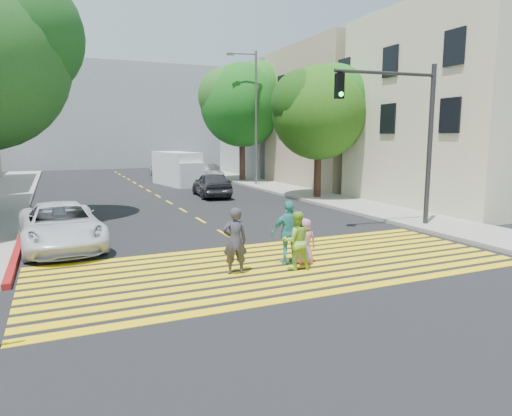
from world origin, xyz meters
TOP-DOWN VIEW (x-y plane):
  - ground at (0.00, 0.00)m, footprint 120.00×120.00m
  - sidewalk_left at (-8.50, 22.00)m, footprint 3.00×40.00m
  - sidewalk_right at (8.50, 15.00)m, footprint 3.00×60.00m
  - curb_red at (-6.90, 6.00)m, footprint 0.20×8.00m
  - crosswalk at (0.00, 1.28)m, footprint 13.40×5.30m
  - lane_line at (0.00, 22.50)m, footprint 0.12×34.40m
  - building_right_cream at (15.00, 8.00)m, footprint 10.00×10.00m
  - building_right_tan at (15.00, 19.00)m, footprint 10.00×10.00m
  - building_right_grey at (15.00, 30.00)m, footprint 10.00×10.00m
  - backdrop_block at (0.00, 48.00)m, footprint 30.00×8.00m
  - tree_right_near at (8.27, 12.82)m, footprint 6.68×6.38m
  - tree_right_far at (8.28, 24.38)m, footprint 8.76×8.48m
  - pedestrian_man at (-1.45, 1.07)m, footprint 0.71×0.52m
  - pedestrian_woman at (0.21, 0.77)m, footprint 0.89×0.76m
  - pedestrian_child at (0.70, 1.14)m, footprint 0.71×0.53m
  - pedestrian_extra at (0.31, 1.34)m, footprint 1.13×0.61m
  - white_sedan at (-5.60, 6.10)m, footprint 2.78×5.39m
  - dark_car_near at (2.93, 16.37)m, footprint 2.17×4.54m
  - silver_car at (3.16, 31.48)m, footprint 2.21×4.66m
  - dark_car_parked at (5.35, 24.82)m, footprint 1.59×4.42m
  - white_van at (2.76, 23.71)m, footprint 2.79×5.48m
  - traffic_signal at (6.70, 4.05)m, footprint 4.32×0.68m
  - street_lamp at (7.70, 21.00)m, footprint 2.15×0.74m

SIDE VIEW (x-z plane):
  - ground at x=0.00m, z-range 0.00..0.00m
  - lane_line at x=0.00m, z-range 0.00..0.01m
  - crosswalk at x=0.00m, z-range 0.00..0.01m
  - sidewalk_left at x=-8.50m, z-range 0.00..0.15m
  - sidewalk_right at x=8.50m, z-range 0.00..0.15m
  - curb_red at x=-6.90m, z-range 0.00..0.16m
  - silver_car at x=3.16m, z-range 0.00..1.31m
  - pedestrian_child at x=0.70m, z-range 0.00..1.32m
  - dark_car_parked at x=5.35m, z-range 0.00..1.45m
  - white_sedan at x=-5.60m, z-range 0.00..1.45m
  - dark_car_near at x=2.93m, z-range 0.00..1.50m
  - pedestrian_woman at x=0.21m, z-range 0.00..1.62m
  - pedestrian_man at x=-1.45m, z-range 0.00..1.78m
  - pedestrian_extra at x=0.31m, z-range 0.00..1.83m
  - white_van at x=2.76m, z-range -0.06..2.40m
  - traffic_signal at x=6.70m, z-range 0.93..7.28m
  - building_right_cream at x=15.00m, z-range 0.00..10.00m
  - building_right_tan at x=15.00m, z-range 0.00..10.00m
  - building_right_grey at x=15.00m, z-range 0.00..10.00m
  - tree_right_near at x=8.27m, z-range 1.36..9.08m
  - street_lamp at x=7.70m, z-range 0.71..10.34m
  - backdrop_block at x=0.00m, z-range 0.00..12.00m
  - tree_right_far at x=8.28m, z-range 1.66..11.16m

